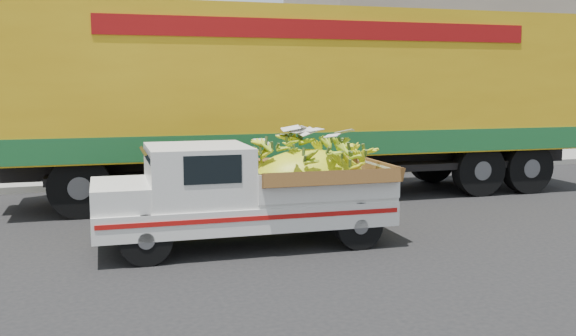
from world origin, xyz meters
name	(u,v)px	position (x,y,z in m)	size (l,w,h in m)	color
ground	(246,250)	(0.00, 0.00, 0.00)	(100.00, 100.00, 0.00)	black
curb	(172,182)	(0.00, 6.27, 0.07)	(60.00, 0.25, 0.15)	gray
sidewalk	(158,170)	(0.00, 8.37, 0.07)	(60.00, 4.00, 0.14)	gray
building_right	(459,68)	(14.00, 15.27, 3.00)	(14.00, 6.00, 6.00)	gray
pickup_truck	(266,190)	(0.38, 0.23, 0.80)	(4.34, 1.81, 1.49)	black
semi_trailer	(307,95)	(2.44, 3.81, 2.12)	(12.04, 3.22, 3.80)	black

